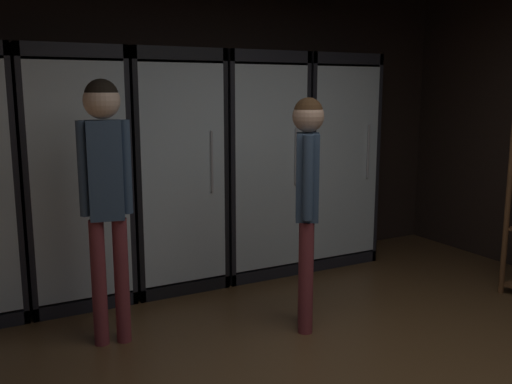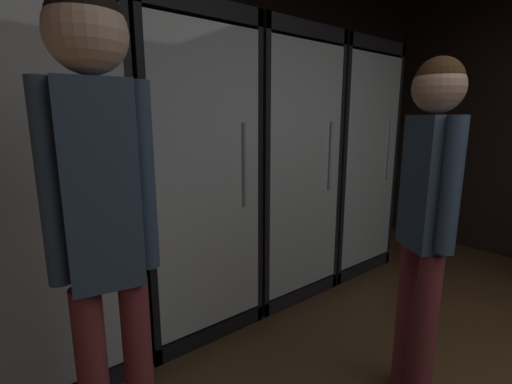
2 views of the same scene
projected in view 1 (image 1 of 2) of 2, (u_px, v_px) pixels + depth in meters
name	position (u px, v px, depth m)	size (l,w,h in m)	color
wall_back	(206.00, 120.00, 5.14)	(6.00, 0.06, 2.80)	black
cooler_left	(73.00, 180.00, 4.39)	(0.78, 0.59, 1.99)	black
cooler_center	(171.00, 173.00, 4.76)	(0.78, 0.59, 1.99)	black
cooler_right	(254.00, 166.00, 5.13)	(0.78, 0.59, 1.99)	black
cooler_far_right	(327.00, 161.00, 5.51)	(0.78, 0.59, 1.99)	black
shopper_near	(105.00, 175.00, 3.58)	(0.33, 0.23, 1.74)	brown
shopper_far	(307.00, 186.00, 3.84)	(0.24, 0.30, 1.62)	brown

